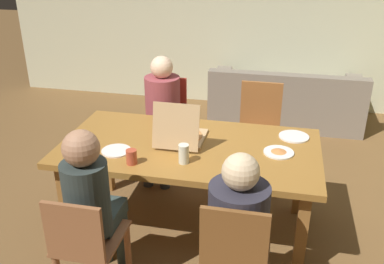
{
  "coord_description": "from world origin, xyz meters",
  "views": [
    {
      "loc": [
        0.66,
        -2.92,
        2.26
      ],
      "look_at": [
        0.0,
        0.1,
        0.84
      ],
      "focal_mm": 40.18,
      "sensor_mm": 36.0,
      "label": 1
    }
  ],
  "objects": [
    {
      "name": "dining_table",
      "position": [
        0.0,
        0.0,
        0.69
      ],
      "size": [
        2.01,
        1.05,
        0.77
      ],
      "color": "#9A672B",
      "rests_on": "ground"
    },
    {
      "name": "chair_3",
      "position": [
        0.48,
        0.93,
        0.52
      ],
      "size": [
        0.42,
        0.4,
        0.99
      ],
      "color": "#975B2D",
      "rests_on": "ground"
    },
    {
      "name": "chair_1",
      "position": [
        0.48,
        -0.96,
        0.53
      ],
      "size": [
        0.4,
        0.42,
        0.95
      ],
      "color": "brown",
      "rests_on": "ground"
    },
    {
      "name": "plate_0",
      "position": [
        -0.52,
        -0.22,
        0.77
      ],
      "size": [
        0.22,
        0.22,
        0.01
      ],
      "color": "white",
      "rests_on": "dining_table"
    },
    {
      "name": "chair_0",
      "position": [
        -0.46,
        -0.94,
        0.46
      ],
      "size": [
        0.39,
        0.45,
        0.86
      ],
      "color": "#965D38",
      "rests_on": "ground"
    },
    {
      "name": "person_0",
      "position": [
        -0.46,
        -0.8,
        0.73
      ],
      "size": [
        0.29,
        0.51,
        1.23
      ],
      "color": "#32413E",
      "rests_on": "ground"
    },
    {
      "name": "back_wall",
      "position": [
        0.0,
        3.09,
        1.32
      ],
      "size": [
        6.7,
        0.12,
        2.64
      ],
      "primitive_type": "cube",
      "color": "beige",
      "rests_on": "ground"
    },
    {
      "name": "drinking_glass_2",
      "position": [
        -0.24,
        0.43,
        0.82
      ],
      "size": [
        0.07,
        0.07,
        0.11
      ],
      "primitive_type": "cylinder",
      "color": "silver",
      "rests_on": "dining_table"
    },
    {
      "name": "plate_2",
      "position": [
        0.8,
        0.32,
        0.77
      ],
      "size": [
        0.24,
        0.24,
        0.01
      ],
      "color": "white",
      "rests_on": "dining_table"
    },
    {
      "name": "person_2",
      "position": [
        -0.46,
        0.8,
        0.73
      ],
      "size": [
        0.34,
        0.52,
        1.23
      ],
      "color": "#36383E",
      "rests_on": "ground"
    },
    {
      "name": "drinking_glass_1",
      "position": [
        -0.34,
        -0.38,
        0.82
      ],
      "size": [
        0.08,
        0.08,
        0.11
      ],
      "primitive_type": "cylinder",
      "color": "#BA492F",
      "rests_on": "dining_table"
    },
    {
      "name": "plate_1",
      "position": [
        0.69,
        0.01,
        0.78
      ],
      "size": [
        0.23,
        0.23,
        0.03
      ],
      "color": "white",
      "rests_on": "dining_table"
    },
    {
      "name": "pizza_box_0",
      "position": [
        -0.08,
        0.06,
        0.82
      ],
      "size": [
        0.36,
        0.43,
        0.37
      ],
      "color": "tan",
      "rests_on": "dining_table"
    },
    {
      "name": "couch",
      "position": [
        0.73,
        2.46,
        0.27
      ],
      "size": [
        1.92,
        0.86,
        0.74
      ],
      "color": "gray",
      "rests_on": "ground"
    },
    {
      "name": "ground_plane",
      "position": [
        0.0,
        0.0,
        0.0
      ],
      "size": [
        20.0,
        20.0,
        0.0
      ],
      "primitive_type": "plane",
      "color": "brown"
    },
    {
      "name": "person_1",
      "position": [
        0.48,
        -0.81,
        0.71
      ],
      "size": [
        0.35,
        0.53,
        1.18
      ],
      "color": "#372C3F",
      "rests_on": "ground"
    },
    {
      "name": "chair_2",
      "position": [
        -0.46,
        0.94,
        0.52
      ],
      "size": [
        0.41,
        0.4,
        0.97
      ],
      "color": "#AE2F23",
      "rests_on": "ground"
    },
    {
      "name": "drinking_glass_0",
      "position": [
        0.02,
        -0.28,
        0.84
      ],
      "size": [
        0.08,
        0.08,
        0.14
      ],
      "primitive_type": "cylinder",
      "color": "silver",
      "rests_on": "dining_table"
    }
  ]
}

